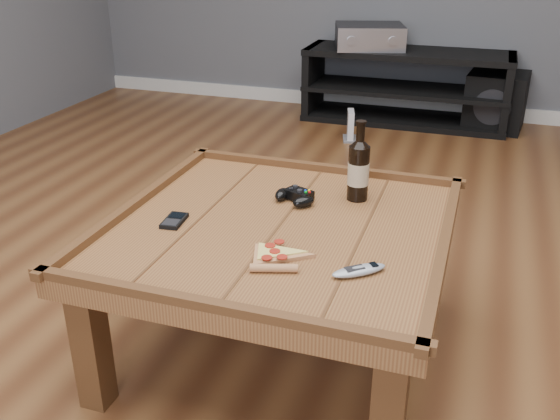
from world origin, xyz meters
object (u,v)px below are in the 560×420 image
(game_controller, at_px, (295,196))
(subwoofer, at_px, (496,101))
(coffee_table, at_px, (280,242))
(remote_control, at_px, (359,270))
(smartphone, at_px, (174,221))
(beer_bottle, at_px, (359,168))
(av_receiver, at_px, (369,36))
(pizza_slice, at_px, (275,256))
(media_console, at_px, (406,87))
(game_console, at_px, (350,127))

(game_controller, distance_m, subwoofer, 2.70)
(coffee_table, relative_size, remote_control, 6.93)
(game_controller, bearing_deg, smartphone, -115.79)
(beer_bottle, distance_m, av_receiver, 2.52)
(beer_bottle, relative_size, remote_control, 1.80)
(pizza_slice, bearing_deg, coffee_table, 87.28)
(game_controller, height_order, av_receiver, av_receiver)
(av_receiver, height_order, subwoofer, av_receiver)
(remote_control, bearing_deg, av_receiver, 151.74)
(beer_bottle, height_order, remote_control, beer_bottle)
(pizza_slice, xyz_separation_m, remote_control, (0.23, -0.01, 0.00))
(av_receiver, bearing_deg, game_controller, -100.83)
(coffee_table, xyz_separation_m, remote_control, (0.29, -0.21, 0.07))
(pizza_slice, distance_m, smartphone, 0.38)
(coffee_table, distance_m, av_receiver, 2.76)
(coffee_table, bearing_deg, av_receiver, 95.72)
(pizza_slice, height_order, av_receiver, av_receiver)
(pizza_slice, distance_m, subwoofer, 3.06)
(pizza_slice, bearing_deg, game_controller, 81.59)
(smartphone, bearing_deg, beer_bottle, 30.19)
(subwoofer, bearing_deg, pizza_slice, -94.41)
(coffee_table, xyz_separation_m, game_controller, (-0.01, 0.18, 0.08))
(coffee_table, distance_m, smartphone, 0.33)
(beer_bottle, xyz_separation_m, av_receiver, (-0.45, 2.48, 0.02))
(media_console, height_order, pizza_slice, media_console)
(pizza_slice, bearing_deg, smartphone, 144.93)
(av_receiver, xyz_separation_m, game_console, (0.01, -0.53, -0.49))
(remote_control, bearing_deg, beer_bottle, 153.72)
(game_controller, height_order, pizza_slice, game_controller)
(pizza_slice, bearing_deg, remote_control, -19.38)
(pizza_slice, distance_m, game_console, 2.47)
(media_console, distance_m, remote_control, 2.98)
(media_console, distance_m, pizza_slice, 2.96)
(coffee_table, bearing_deg, media_console, 90.00)
(game_controller, relative_size, av_receiver, 0.27)
(game_console, bearing_deg, subwoofer, 18.67)
(game_controller, bearing_deg, game_console, 120.19)
(beer_bottle, relative_size, pizza_slice, 1.04)
(media_console, relative_size, remote_control, 9.42)
(media_console, bearing_deg, game_controller, -90.17)
(coffee_table, bearing_deg, beer_bottle, 56.26)
(subwoofer, bearing_deg, av_receiver, -170.49)
(beer_bottle, xyz_separation_m, game_console, (-0.45, 1.95, -0.47))
(media_console, bearing_deg, remote_control, -84.44)
(beer_bottle, height_order, game_console, beer_bottle)
(subwoofer, height_order, game_console, subwoofer)
(game_console, bearing_deg, pizza_slice, -97.42)
(media_console, xyz_separation_m, beer_bottle, (0.18, -2.48, 0.31))
(subwoofer, bearing_deg, game_console, -140.36)
(subwoofer, bearing_deg, game_controller, -97.17)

